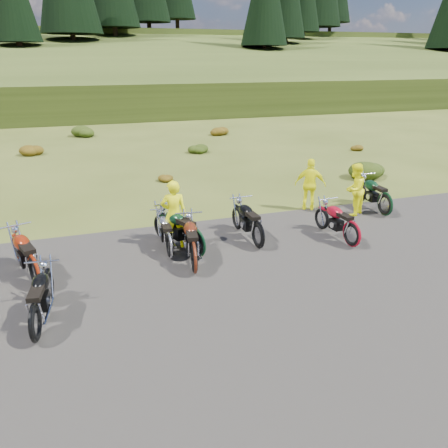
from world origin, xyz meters
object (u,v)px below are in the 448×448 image
object	(u,v)px
motorcycle_7	(383,216)
person_middle	(174,215)
motorcycle_0	(38,341)
motorcycle_3	(170,259)

from	to	relation	value
motorcycle_7	person_middle	size ratio (longest dim) A/B	1.16
motorcycle_7	person_middle	world-z (taller)	person_middle
person_middle	motorcycle_0	bearing A→B (deg)	53.99
motorcycle_7	person_middle	distance (m)	7.27
motorcycle_0	motorcycle_3	world-z (taller)	motorcycle_0
motorcycle_0	motorcycle_7	bearing A→B (deg)	-62.98
motorcycle_3	motorcycle_7	xyz separation A→B (m)	(7.48, 1.01, 0.00)
motorcycle_3	motorcycle_0	bearing A→B (deg)	132.99
person_middle	motorcycle_3	bearing A→B (deg)	75.42
motorcycle_7	person_middle	xyz separation A→B (m)	(-7.20, -0.35, 0.96)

